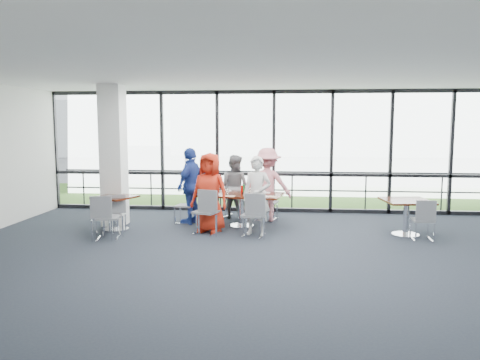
# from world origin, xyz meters

# --- Properties ---
(floor) EXTENTS (12.00, 10.00, 0.02)m
(floor) POSITION_xyz_m (0.00, 0.00, -0.01)
(floor) COLOR #202631
(floor) RESTS_ON ground
(ceiling) EXTENTS (12.00, 10.00, 0.04)m
(ceiling) POSITION_xyz_m (0.00, 0.00, 3.20)
(ceiling) COLOR silver
(ceiling) RESTS_ON ground
(wall_front) EXTENTS (12.00, 0.10, 3.20)m
(wall_front) POSITION_xyz_m (0.00, -5.00, 1.60)
(wall_front) COLOR silver
(wall_front) RESTS_ON ground
(curtain_wall_back) EXTENTS (12.00, 0.10, 3.20)m
(curtain_wall_back) POSITION_xyz_m (0.00, 5.00, 1.60)
(curtain_wall_back) COLOR white
(curtain_wall_back) RESTS_ON ground
(structural_column) EXTENTS (0.50, 0.50, 3.20)m
(structural_column) POSITION_xyz_m (-3.60, 3.00, 1.60)
(structural_column) COLOR white
(structural_column) RESTS_ON ground
(apron) EXTENTS (80.00, 70.00, 0.02)m
(apron) POSITION_xyz_m (0.00, 10.00, -0.02)
(apron) COLOR slate
(apron) RESTS_ON ground
(grass_strip) EXTENTS (80.00, 5.00, 0.01)m
(grass_strip) POSITION_xyz_m (0.00, 8.00, 0.01)
(grass_strip) COLOR #335F21
(grass_strip) RESTS_ON ground
(hangar_main) EXTENTS (24.00, 10.00, 6.00)m
(hangar_main) POSITION_xyz_m (4.00, 32.00, 3.00)
(hangar_main) COLOR white
(hangar_main) RESTS_ON ground
(hangar_aux) EXTENTS (10.00, 6.00, 4.00)m
(hangar_aux) POSITION_xyz_m (-18.00, 28.00, 2.00)
(hangar_aux) COLOR white
(hangar_aux) RESTS_ON ground
(guard_rail) EXTENTS (12.00, 0.06, 0.06)m
(guard_rail) POSITION_xyz_m (0.00, 5.60, 0.50)
(guard_rail) COLOR #2D2D33
(guard_rail) RESTS_ON ground
(main_table) EXTENTS (1.96, 1.29, 0.75)m
(main_table) POSITION_xyz_m (-0.68, 3.10, 0.62)
(main_table) COLOR #380D0C
(main_table) RESTS_ON ground
(side_table_left) EXTENTS (1.00, 1.00, 0.75)m
(side_table_left) POSITION_xyz_m (-3.39, 2.46, 0.62)
(side_table_left) COLOR #380D0C
(side_table_left) RESTS_ON ground
(side_table_right) EXTENTS (1.04, 1.04, 0.75)m
(side_table_right) POSITION_xyz_m (2.83, 2.56, 0.64)
(side_table_right) COLOR #380D0C
(side_table_right) RESTS_ON ground
(diner_near_left) EXTENTS (0.96, 0.76, 1.71)m
(diner_near_left) POSITION_xyz_m (-1.30, 2.48, 0.86)
(diner_near_left) COLOR red
(diner_near_left) RESTS_ON ground
(diner_near_right) EXTENTS (0.70, 0.58, 1.66)m
(diner_near_right) POSITION_xyz_m (-0.27, 2.30, 0.83)
(diner_near_right) COLOR silver
(diner_near_right) RESTS_ON ground
(diner_far_left) EXTENTS (0.89, 0.74, 1.57)m
(diner_far_left) POSITION_xyz_m (-0.94, 3.98, 0.79)
(diner_far_left) COLOR slate
(diner_far_left) RESTS_ON ground
(diner_far_right) EXTENTS (1.16, 0.63, 1.76)m
(diner_far_right) POSITION_xyz_m (-0.11, 3.78, 0.88)
(diner_far_right) COLOR pink
(diner_far_right) RESTS_ON ground
(diner_end) EXTENTS (0.90, 1.17, 1.78)m
(diner_end) POSITION_xyz_m (-1.87, 3.31, 0.89)
(diner_end) COLOR #233C96
(diner_end) RESTS_ON ground
(chair_main_nl) EXTENTS (0.58, 0.58, 0.94)m
(chair_main_nl) POSITION_xyz_m (-1.35, 2.30, 0.47)
(chair_main_nl) COLOR slate
(chair_main_nl) RESTS_ON ground
(chair_main_nr) EXTENTS (0.53, 0.53, 0.90)m
(chair_main_nr) POSITION_xyz_m (-0.33, 2.14, 0.45)
(chair_main_nr) COLOR slate
(chair_main_nr) RESTS_ON ground
(chair_main_fl) EXTENTS (0.61, 0.61, 0.98)m
(chair_main_fl) POSITION_xyz_m (-0.93, 4.13, 0.49)
(chair_main_fl) COLOR slate
(chair_main_fl) RESTS_ON ground
(chair_main_fr) EXTENTS (0.50, 0.50, 0.83)m
(chair_main_fr) POSITION_xyz_m (-0.09, 3.98, 0.42)
(chair_main_fr) COLOR slate
(chair_main_fr) RESTS_ON ground
(chair_main_end) EXTENTS (0.47, 0.47, 0.83)m
(chair_main_end) POSITION_xyz_m (-2.02, 3.33, 0.41)
(chair_main_end) COLOR slate
(chair_main_end) RESTS_ON ground
(chair_spare_la) EXTENTS (0.53, 0.53, 0.89)m
(chair_spare_la) POSITION_xyz_m (-3.25, 1.62, 0.44)
(chair_spare_la) COLOR slate
(chair_spare_la) RESTS_ON ground
(chair_spare_lb) EXTENTS (0.52, 0.52, 0.80)m
(chair_spare_lb) POSITION_xyz_m (-3.33, 2.04, 0.40)
(chair_spare_lb) COLOR slate
(chair_spare_lb) RESTS_ON ground
(chair_spare_r) EXTENTS (0.42, 0.42, 0.81)m
(chair_spare_r) POSITION_xyz_m (3.06, 2.18, 0.41)
(chair_spare_r) COLOR slate
(chair_spare_r) RESTS_ON ground
(plate_nl) EXTENTS (0.26, 0.26, 0.01)m
(plate_nl) POSITION_xyz_m (-1.25, 2.90, 0.76)
(plate_nl) COLOR white
(plate_nl) RESTS_ON main_table
(plate_nr) EXTENTS (0.28, 0.28, 0.01)m
(plate_nr) POSITION_xyz_m (-0.16, 2.68, 0.76)
(plate_nr) COLOR white
(plate_nr) RESTS_ON main_table
(plate_fl) EXTENTS (0.25, 0.25, 0.01)m
(plate_fl) POSITION_xyz_m (-1.07, 3.52, 0.76)
(plate_fl) COLOR white
(plate_fl) RESTS_ON main_table
(plate_fr) EXTENTS (0.27, 0.27, 0.01)m
(plate_fr) POSITION_xyz_m (-0.15, 3.28, 0.76)
(plate_fr) COLOR white
(plate_fr) RESTS_ON main_table
(plate_end) EXTENTS (0.25, 0.25, 0.01)m
(plate_end) POSITION_xyz_m (-1.44, 3.19, 0.76)
(plate_end) COLOR white
(plate_end) RESTS_ON main_table
(tumbler_a) EXTENTS (0.07, 0.07, 0.15)m
(tumbler_a) POSITION_xyz_m (-0.99, 2.94, 0.82)
(tumbler_a) COLOR white
(tumbler_a) RESTS_ON main_table
(tumbler_b) EXTENTS (0.07, 0.07, 0.15)m
(tumbler_b) POSITION_xyz_m (-0.46, 2.89, 0.82)
(tumbler_b) COLOR white
(tumbler_b) RESTS_ON main_table
(tumbler_c) EXTENTS (0.08, 0.08, 0.15)m
(tumbler_c) POSITION_xyz_m (-0.62, 3.28, 0.83)
(tumbler_c) COLOR white
(tumbler_c) RESTS_ON main_table
(tumbler_d) EXTENTS (0.08, 0.08, 0.15)m
(tumbler_d) POSITION_xyz_m (-1.28, 3.06, 0.83)
(tumbler_d) COLOR white
(tumbler_d) RESTS_ON main_table
(menu_a) EXTENTS (0.31, 0.24, 0.00)m
(menu_a) POSITION_xyz_m (-0.93, 2.71, 0.75)
(menu_a) COLOR beige
(menu_a) RESTS_ON main_table
(menu_b) EXTENTS (0.39, 0.36, 0.00)m
(menu_b) POSITION_xyz_m (0.06, 2.72, 0.75)
(menu_b) COLOR beige
(menu_b) RESTS_ON main_table
(menu_c) EXTENTS (0.38, 0.34, 0.00)m
(menu_c) POSITION_xyz_m (-0.51, 3.48, 0.75)
(menu_c) COLOR beige
(menu_c) RESTS_ON main_table
(condiment_caddy) EXTENTS (0.10, 0.07, 0.04)m
(condiment_caddy) POSITION_xyz_m (-0.60, 3.08, 0.77)
(condiment_caddy) COLOR black
(condiment_caddy) RESTS_ON main_table
(ketchup_bottle) EXTENTS (0.06, 0.06, 0.18)m
(ketchup_bottle) POSITION_xyz_m (-0.67, 3.16, 0.84)
(ketchup_bottle) COLOR #A70500
(ketchup_bottle) RESTS_ON main_table
(green_bottle) EXTENTS (0.05, 0.05, 0.20)m
(green_bottle) POSITION_xyz_m (-0.63, 3.18, 0.85)
(green_bottle) COLOR #177936
(green_bottle) RESTS_ON main_table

